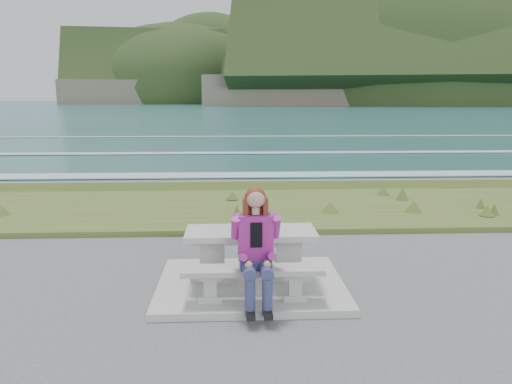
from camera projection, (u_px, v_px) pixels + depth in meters
concrete_slab at (251, 285)px, 7.06m from camera, size 2.60×2.10×0.10m
picnic_table at (251, 242)px, 6.95m from camera, size 1.80×0.75×0.75m
bench_landward at (253, 275)px, 6.30m from camera, size 1.80×0.35×0.45m
bench_seaward at (249, 243)px, 7.68m from camera, size 1.80×0.35×0.45m
grass_verge at (243, 210)px, 11.98m from camera, size 160.00×4.50×0.22m
shore_drop at (241, 189)px, 14.83m from camera, size 160.00×0.80×2.20m
ocean at (237, 168)px, 32.03m from camera, size 1600.00×1600.00×0.09m
headland_range at (467, 89)px, 405.16m from camera, size 729.83×363.95×173.41m
seated_woman at (257, 264)px, 6.13m from camera, size 0.44×0.76×1.48m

